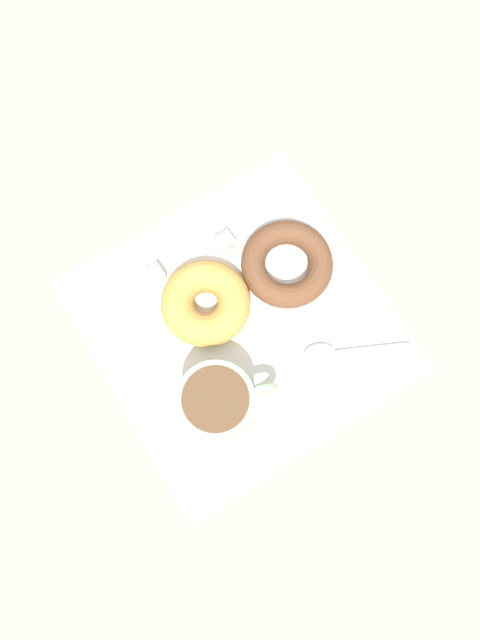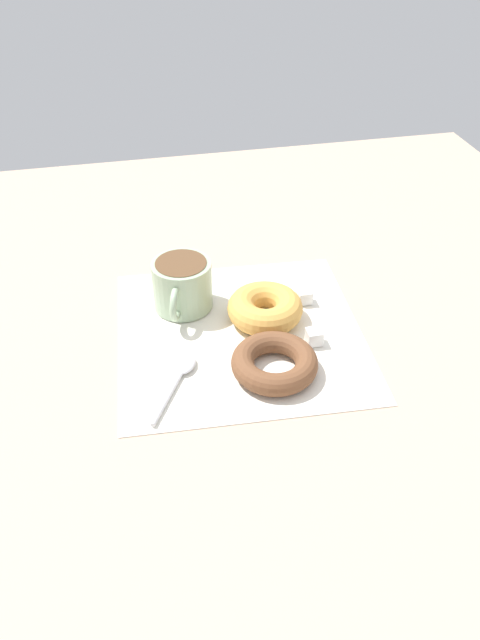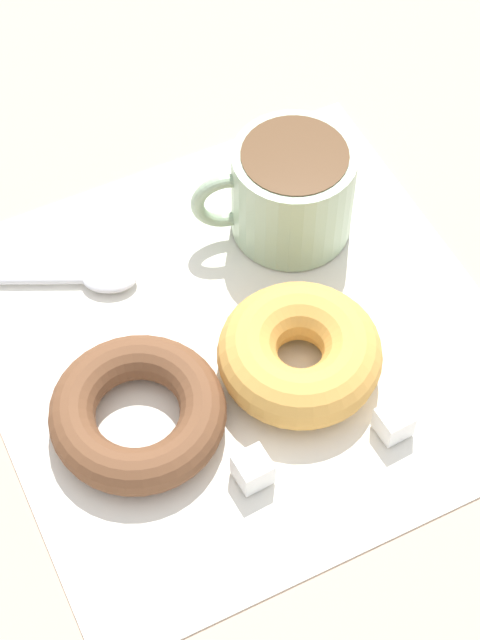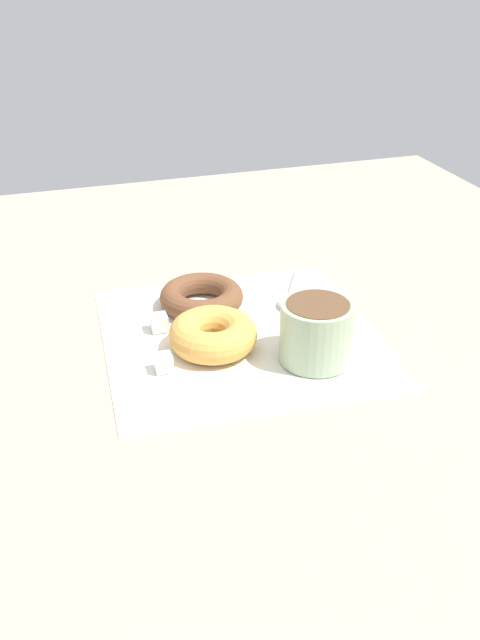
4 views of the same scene
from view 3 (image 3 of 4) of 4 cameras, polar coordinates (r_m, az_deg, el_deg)
name	(u,v)px [view 3 (image 3 of 4)]	position (r cm, az deg, el deg)	size (l,w,h in cm)	color
ground_plane	(237,369)	(67.68, -0.17, -2.66)	(120.00, 120.00, 2.00)	tan
napkin	(240,339)	(67.54, 0.00, -1.03)	(31.61, 31.61, 0.30)	white
coffee_cup	(290,190)	(70.24, 2.69, 6.95)	(10.60, 8.08, 6.91)	#9EB793
donut_near_cup	(300,354)	(64.67, 3.20, -1.81)	(10.06, 10.06, 3.69)	gold
donut_far	(138,413)	(63.28, -5.48, -4.95)	(10.53, 10.53, 2.78)	brown
spoon	(86,279)	(70.31, -8.20, 2.20)	(11.26, 7.13, 0.90)	silver
sugar_cube	(394,422)	(63.85, 8.20, -5.41)	(1.86, 1.86, 1.86)	white
sugar_cube_extra	(253,469)	(61.74, 0.68, -7.97)	(1.93, 1.93, 1.93)	white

